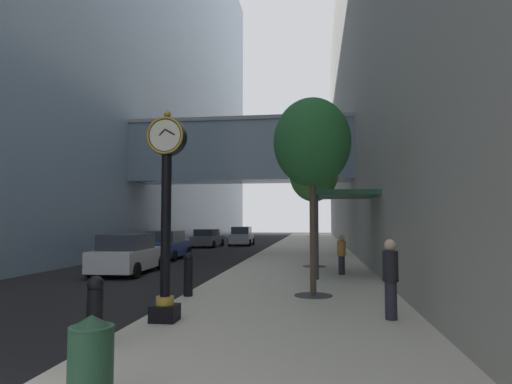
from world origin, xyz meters
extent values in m
plane|color=black|center=(0.00, 27.00, 0.00)|extent=(110.00, 110.00, 0.00)
cube|color=beige|center=(3.11, 30.00, 0.07)|extent=(6.21, 80.00, 0.14)
cube|color=#758EA8|center=(-12.76, 30.00, 18.97)|extent=(9.00, 80.00, 37.95)
cube|color=slate|center=(-1.03, 25.63, 6.76)|extent=(15.08, 3.20, 3.80)
cube|color=gray|center=(-1.03, 25.63, 8.78)|extent=(15.08, 3.40, 0.24)
cube|color=gray|center=(10.71, 30.00, 13.83)|extent=(9.00, 80.00, 27.66)
cube|color=black|center=(0.62, 5.87, 0.32)|extent=(0.55, 0.55, 0.35)
cylinder|color=gold|center=(0.62, 5.87, 0.58)|extent=(0.39, 0.38, 0.18)
cylinder|color=black|center=(0.62, 5.87, 2.20)|extent=(0.22, 0.22, 3.05)
cylinder|color=black|center=(0.62, 5.87, 4.14)|extent=(0.84, 0.28, 0.84)
torus|color=gold|center=(0.62, 5.71, 4.14)|extent=(0.82, 0.05, 0.82)
cylinder|color=silver|center=(0.62, 5.72, 4.14)|extent=(0.69, 0.01, 0.69)
cylinder|color=silver|center=(0.62, 6.02, 4.14)|extent=(0.69, 0.01, 0.69)
sphere|color=gold|center=(0.62, 5.87, 4.63)|extent=(0.16, 0.16, 0.16)
cube|color=black|center=(0.56, 5.71, 4.20)|extent=(0.14, 0.01, 0.14)
cube|color=black|center=(0.73, 5.71, 4.21)|extent=(0.24, 0.01, 0.16)
cylinder|color=black|center=(0.21, 3.57, 0.65)|extent=(0.27, 0.27, 1.02)
sphere|color=black|center=(0.21, 3.57, 1.24)|extent=(0.28, 0.28, 0.28)
cylinder|color=black|center=(0.21, 9.05, 0.65)|extent=(0.27, 0.27, 1.02)
sphere|color=black|center=(0.21, 9.05, 1.24)|extent=(0.28, 0.28, 0.28)
cylinder|color=#333335|center=(3.76, 9.58, 0.15)|extent=(1.10, 1.10, 0.02)
cylinder|color=#4C3D2D|center=(3.76, 9.58, 1.94)|extent=(0.18, 0.18, 3.61)
ellipsoid|color=#23602D|center=(3.76, 9.58, 4.59)|extent=(2.27, 2.27, 2.60)
cylinder|color=#333335|center=(3.76, 17.82, 0.15)|extent=(1.10, 1.10, 0.02)
cylinder|color=brown|center=(3.76, 17.82, 1.90)|extent=(0.18, 0.18, 3.51)
ellipsoid|color=#428438|center=(3.76, 17.82, 4.52)|extent=(2.30, 2.30, 2.65)
cylinder|color=#234C33|center=(1.23, 1.51, 0.60)|extent=(0.52, 0.52, 0.92)
cone|color=#183523|center=(1.23, 1.51, 1.11)|extent=(0.53, 0.53, 0.16)
cylinder|color=#23232D|center=(4.86, 14.79, 0.51)|extent=(0.34, 0.34, 0.74)
cylinder|color=#B77A33|center=(4.86, 14.79, 1.19)|extent=(0.45, 0.45, 0.60)
sphere|color=beige|center=(4.86, 14.79, 1.60)|extent=(0.23, 0.23, 0.23)
cylinder|color=#23232D|center=(5.47, 6.68, 0.55)|extent=(0.32, 0.32, 0.83)
cylinder|color=black|center=(5.47, 6.68, 1.30)|extent=(0.42, 0.42, 0.67)
sphere|color=beige|center=(5.47, 6.68, 1.76)|extent=(0.25, 0.25, 0.25)
cube|color=#235138|center=(5.01, 14.79, 3.34)|extent=(2.40, 3.60, 0.20)
cylinder|color=#333338|center=(3.89, 13.19, 1.74)|extent=(0.10, 0.10, 3.20)
cylinder|color=#333338|center=(3.89, 16.39, 1.74)|extent=(0.10, 0.10, 3.20)
cube|color=navy|center=(-5.02, 22.49, 0.63)|extent=(1.96, 4.67, 0.81)
cube|color=#282D38|center=(-5.01, 22.26, 1.35)|extent=(1.68, 2.63, 0.67)
cylinder|color=black|center=(-5.97, 24.03, 0.32)|extent=(0.24, 0.65, 0.64)
cylinder|color=black|center=(-4.15, 24.09, 0.32)|extent=(0.24, 0.65, 0.64)
cylinder|color=black|center=(-5.88, 20.89, 0.32)|extent=(0.24, 0.65, 0.64)
cylinder|color=black|center=(-4.06, 20.95, 0.32)|extent=(0.24, 0.65, 0.64)
cube|color=silver|center=(-4.23, 15.13, 0.64)|extent=(2.03, 4.66, 0.84)
cube|color=#282D38|center=(-4.23, 14.90, 1.38)|extent=(1.74, 2.63, 0.68)
cylinder|color=black|center=(-5.22, 16.66, 0.32)|extent=(0.24, 0.65, 0.64)
cylinder|color=black|center=(-3.35, 16.73, 0.32)|extent=(0.24, 0.65, 0.64)
cylinder|color=black|center=(-5.11, 13.53, 0.32)|extent=(0.24, 0.65, 0.64)
cylinder|color=black|center=(-3.24, 13.60, 0.32)|extent=(0.24, 0.65, 0.64)
cube|color=#B7BABF|center=(-2.97, 37.51, 0.64)|extent=(1.91, 4.21, 0.84)
cube|color=#282D38|center=(-2.97, 37.30, 1.38)|extent=(1.65, 2.37, 0.69)
cylinder|color=black|center=(-3.91, 38.91, 0.32)|extent=(0.24, 0.65, 0.64)
cylinder|color=black|center=(-2.11, 38.95, 0.32)|extent=(0.24, 0.65, 0.64)
cylinder|color=black|center=(-3.84, 36.07, 0.32)|extent=(0.24, 0.65, 0.64)
cylinder|color=black|center=(-2.03, 36.12, 0.32)|extent=(0.24, 0.65, 0.64)
cube|color=slate|center=(-5.52, 34.66, 0.59)|extent=(2.00, 4.63, 0.74)
cube|color=#282D38|center=(-5.52, 34.43, 1.25)|extent=(1.72, 2.61, 0.61)
cylinder|color=black|center=(-6.40, 36.25, 0.32)|extent=(0.24, 0.65, 0.64)
cylinder|color=black|center=(-4.54, 36.19, 0.32)|extent=(0.24, 0.65, 0.64)
cylinder|color=black|center=(-6.49, 33.14, 0.32)|extent=(0.24, 0.65, 0.64)
cylinder|color=black|center=(-4.63, 33.08, 0.32)|extent=(0.24, 0.65, 0.64)
camera|label=1|loc=(3.86, -3.53, 2.30)|focal=31.45mm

